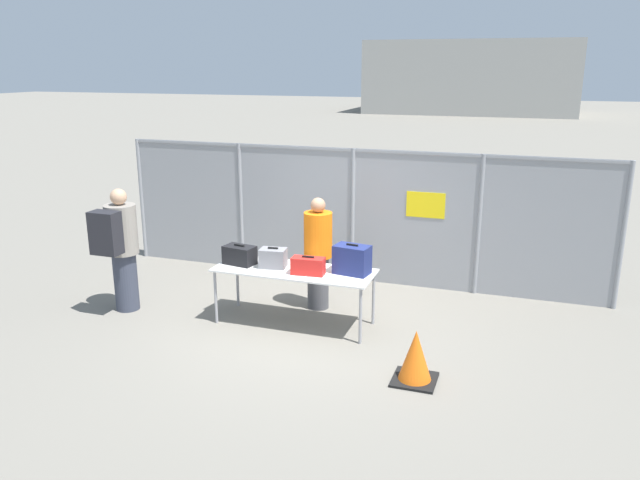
# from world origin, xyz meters

# --- Properties ---
(ground_plane) EXTENTS (120.00, 120.00, 0.00)m
(ground_plane) POSITION_xyz_m (0.00, 0.00, 0.00)
(ground_plane) COLOR slate
(fence_section) EXTENTS (8.05, 0.07, 2.18)m
(fence_section) POSITION_xyz_m (0.01, 2.14, 1.14)
(fence_section) COLOR gray
(fence_section) RESTS_ON ground_plane
(inspection_table) EXTENTS (2.17, 0.79, 0.78)m
(inspection_table) POSITION_xyz_m (-0.23, 0.12, 0.73)
(inspection_table) COLOR silver
(inspection_table) RESTS_ON ground_plane
(suitcase_black) EXTENTS (0.46, 0.32, 0.28)m
(suitcase_black) POSITION_xyz_m (-1.03, 0.10, 0.91)
(suitcase_black) COLOR black
(suitcase_black) RESTS_ON inspection_table
(suitcase_grey) EXTENTS (0.38, 0.28, 0.29)m
(suitcase_grey) POSITION_xyz_m (-0.54, 0.12, 0.91)
(suitcase_grey) COLOR slate
(suitcase_grey) RESTS_ON inspection_table
(suitcase_red) EXTENTS (0.45, 0.24, 0.25)m
(suitcase_red) POSITION_xyz_m (0.01, 0.00, 0.90)
(suitcase_red) COLOR red
(suitcase_red) RESTS_ON inspection_table
(suitcase_navy) EXTENTS (0.49, 0.35, 0.41)m
(suitcase_navy) POSITION_xyz_m (0.55, 0.21, 0.97)
(suitcase_navy) COLOR navy
(suitcase_navy) RESTS_ON inspection_table
(traveler_hooded) EXTENTS (0.44, 0.69, 1.79)m
(traveler_hooded) POSITION_xyz_m (-2.73, -0.25, 0.98)
(traveler_hooded) COLOR #383D4C
(traveler_hooded) RESTS_ON ground_plane
(security_worker_near) EXTENTS (0.41, 0.41, 1.64)m
(security_worker_near) POSITION_xyz_m (-0.12, 0.78, 0.85)
(security_worker_near) COLOR #4C4C51
(security_worker_near) RESTS_ON ground_plane
(utility_trailer) EXTENTS (3.32, 2.30, 0.67)m
(utility_trailer) POSITION_xyz_m (1.44, 3.51, 0.40)
(utility_trailer) COLOR silver
(utility_trailer) RESTS_ON ground_plane
(distant_hangar) EXTENTS (14.64, 8.19, 5.09)m
(distant_hangar) POSITION_xyz_m (-2.05, 40.98, 2.55)
(distant_hangar) COLOR #999993
(distant_hangar) RESTS_ON ground_plane
(traffic_cone) EXTENTS (0.49, 0.49, 0.61)m
(traffic_cone) POSITION_xyz_m (1.64, -0.96, 0.29)
(traffic_cone) COLOR black
(traffic_cone) RESTS_ON ground_plane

